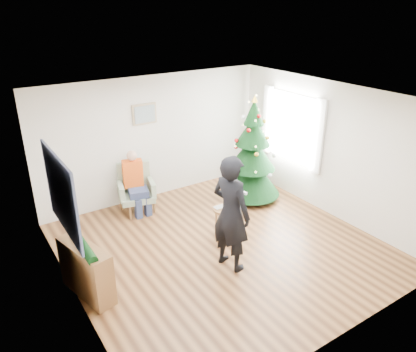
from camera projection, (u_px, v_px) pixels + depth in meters
floor at (222, 246)px, 7.06m from camera, size 5.00×5.00×0.00m
ceiling at (225, 99)px, 6.03m from camera, size 5.00×5.00×0.00m
wall_back at (154, 138)px, 8.46m from camera, size 5.00×0.00×5.00m
wall_front at (350, 252)px, 4.63m from camera, size 5.00×0.00×5.00m
wall_left at (67, 221)px, 5.28m from camera, size 0.00×5.00×5.00m
wall_right at (329, 150)px, 7.80m from camera, size 0.00×5.00×5.00m
window_panel at (292, 127)px, 8.47m from camera, size 0.04×1.30×1.40m
curtains at (291, 128)px, 8.46m from camera, size 0.05×1.75×1.50m
christmas_tree at (252, 154)px, 8.43m from camera, size 1.24×1.24×2.23m
stool at (224, 223)px, 7.20m from camera, size 0.40×0.40×0.60m
laptop at (224, 207)px, 7.08m from camera, size 0.33×0.22×0.03m
armchair at (137, 194)px, 8.16m from camera, size 0.81×0.78×0.97m
seated_person at (136, 182)px, 8.00m from camera, size 0.46×0.61×1.27m
standing_man at (231, 213)px, 6.20m from camera, size 0.61×0.78×1.89m
game_controller at (243, 193)px, 6.15m from camera, size 0.07×0.13×0.04m
console at (86, 270)px, 5.78m from camera, size 0.53×1.04×0.80m
garland at (83, 245)px, 5.62m from camera, size 0.14×0.90×0.14m
tapestry at (61, 194)px, 5.43m from camera, size 0.03×1.50×1.15m
framed_picture at (144, 114)px, 8.11m from camera, size 0.52×0.05×0.42m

